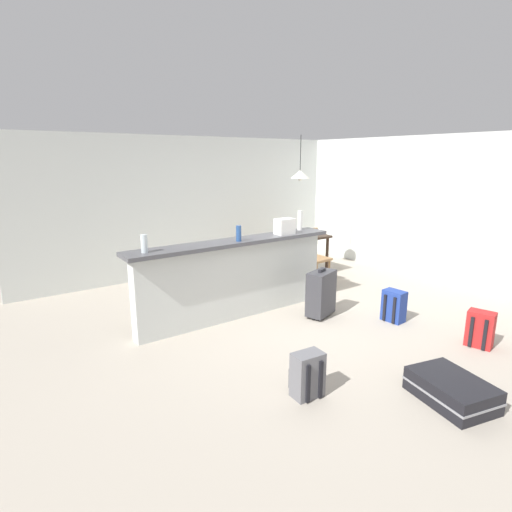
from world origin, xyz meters
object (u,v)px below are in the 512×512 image
object	(u,v)px
backpack_blue	(394,306)
backpack_grey	(307,375)
bottle_clear	(144,244)
dining_chair_near_partition	(313,253)
suitcase_upright_charcoal	(321,293)
bottle_white	(300,220)
dining_table	(295,241)
backpack_red	(480,329)
dining_chair_far_side	(280,242)
pendant_lamp	(300,174)
suitcase_flat_black	(451,390)
grocery_bag	(284,226)
bottle_blue	(239,233)

from	to	relation	value
backpack_blue	backpack_grey	xyz separation A→B (m)	(-2.14, -0.63, 0.00)
bottle_clear	dining_chair_near_partition	distance (m)	3.31
suitcase_upright_charcoal	dining_chair_near_partition	bearing A→B (deg)	50.79
bottle_white	bottle_clear	bearing A→B (deg)	-177.55
dining_table	backpack_red	distance (m)	3.52
dining_chair_far_side	backpack_red	distance (m)	4.03
pendant_lamp	backpack_grey	size ratio (longest dim) A/B	1.86
dining_chair_near_partition	suitcase_flat_black	xyz separation A→B (m)	(-1.50, -3.38, -0.41)
pendant_lamp	grocery_bag	bearing A→B (deg)	-138.59
dining_chair_near_partition	pendant_lamp	size ratio (longest dim) A/B	1.19
dining_table	pendant_lamp	distance (m)	1.19
dining_table	pendant_lamp	bearing A→B (deg)	-48.33
bottle_clear	backpack_red	size ratio (longest dim) A/B	0.49
suitcase_flat_black	bottle_clear	bearing A→B (deg)	121.38
bottle_clear	grocery_bag	xyz separation A→B (m)	(2.03, -0.03, 0.01)
bottle_blue	dining_chair_near_partition	bearing A→B (deg)	18.83
bottle_clear	bottle_blue	distance (m)	1.23
bottle_clear	dining_chair_far_side	world-z (taller)	bottle_clear
bottle_white	suitcase_upright_charcoal	size ratio (longest dim) A/B	0.44
bottle_clear	dining_chair_far_side	distance (m)	3.75
backpack_blue	backpack_grey	world-z (taller)	same
bottle_clear	backpack_grey	xyz separation A→B (m)	(0.71, -1.96, -0.97)
bottle_clear	dining_table	bearing A→B (deg)	19.06
backpack_grey	backpack_red	bearing A→B (deg)	-10.02
grocery_bag	dining_table	xyz separation A→B (m)	(1.21, 1.14, -0.53)
backpack_blue	pendant_lamp	bearing A→B (deg)	80.02
backpack_grey	grocery_bag	bearing A→B (deg)	55.82
pendant_lamp	dining_chair_far_side	bearing A→B (deg)	87.01
bottle_clear	backpack_grey	bearing A→B (deg)	-70.00
pendant_lamp	backpack_blue	bearing A→B (deg)	-99.98
backpack_blue	suitcase_upright_charcoal	world-z (taller)	suitcase_upright_charcoal
bottle_blue	backpack_grey	world-z (taller)	bottle_blue
dining_chair_near_partition	suitcase_upright_charcoal	bearing A→B (deg)	-129.21
bottle_blue	backpack_blue	xyz separation A→B (m)	(1.63, -1.26, -0.97)
dining_chair_far_side	suitcase_flat_black	bearing A→B (deg)	-110.03
bottle_white	backpack_grey	size ratio (longest dim) A/B	0.70
bottle_blue	suitcase_flat_black	world-z (taller)	bottle_blue
bottle_blue	backpack_red	distance (m)	3.07
pendant_lamp	backpack_red	distance (m)	3.82
backpack_red	backpack_blue	bearing A→B (deg)	98.98
bottle_clear	pendant_lamp	world-z (taller)	pendant_lamp
suitcase_flat_black	backpack_red	world-z (taller)	backpack_red
grocery_bag	bottle_clear	bearing A→B (deg)	179.24
pendant_lamp	backpack_grey	bearing A→B (deg)	-130.16
grocery_bag	dining_chair_far_side	world-z (taller)	grocery_bag
bottle_white	backpack_blue	world-z (taller)	bottle_white
bottle_clear	dining_table	size ratio (longest dim) A/B	0.19
grocery_bag	dining_chair_near_partition	xyz separation A→B (m)	(1.16, 0.62, -0.66)
backpack_blue	backpack_red	size ratio (longest dim) A/B	1.00
backpack_grey	bottle_blue	bearing A→B (deg)	74.80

